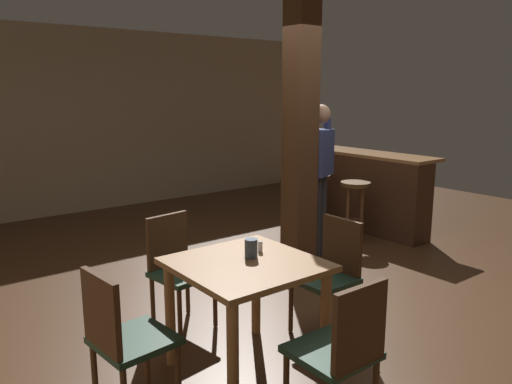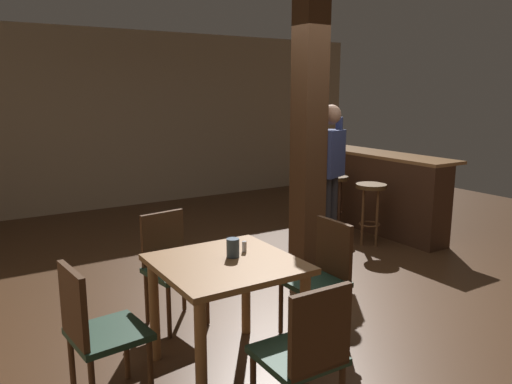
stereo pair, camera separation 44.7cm
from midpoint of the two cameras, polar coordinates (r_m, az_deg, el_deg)
The scene contains 14 objects.
ground_plane at distance 4.94m, azimuth 5.04°, elevation -10.68°, with size 10.80×10.80×0.00m, color #422816.
wall_back at distance 8.45m, azimuth -16.17°, elevation 7.95°, with size 8.00×0.10×2.80m, color gray.
pillar at distance 5.26m, azimuth 2.64°, elevation 6.45°, with size 0.28×0.28×2.80m, color #422816.
dining_table at distance 3.34m, azimuth -5.04°, elevation -10.28°, with size 0.88×0.88×0.77m.
chair_south at distance 2.81m, azimuth 5.13°, elevation -17.46°, with size 0.42×0.42×0.89m.
chair_west at distance 3.08m, azimuth -19.27°, elevation -15.34°, with size 0.46×0.46×0.89m.
chair_east at distance 3.89m, azimuth 5.29°, elevation -8.96°, with size 0.43×0.43×0.89m.
chair_north at distance 4.08m, azimuth -12.18°, elevation -8.22°, with size 0.48×0.48×0.89m.
napkin_cup at distance 3.35m, azimuth -4.41°, elevation -6.49°, with size 0.09×0.09×0.13m, color #33475B.
salt_shaker at distance 3.46m, azimuth -3.23°, elevation -6.30°, with size 0.03×0.03×0.07m, color silver.
standing_person at distance 5.48m, azimuth 4.97°, elevation 2.44°, with size 0.46×0.31×1.72m.
bar_counter at distance 6.97m, azimuth 9.43°, elevation 0.35°, with size 0.56×2.23×1.04m.
bar_stool_near at distance 6.26m, azimuth 9.27°, elevation -0.52°, with size 0.37×0.37×0.76m.
bar_stool_mid at distance 6.75m, azimuth 5.03°, elevation 0.47°, with size 0.37×0.37×0.75m.
Camera 1 is at (-3.31, -3.21, 1.87)m, focal length 35.00 mm.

